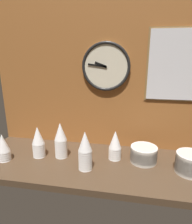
{
  "coord_description": "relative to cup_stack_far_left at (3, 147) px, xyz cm",
  "views": [
    {
      "loc": [
        17.87,
        -110.64,
        66.46
      ],
      "look_at": [
        -3.1,
        4.0,
        31.54
      ],
      "focal_mm": 32.0,
      "sensor_mm": 36.0,
      "label": 1
    }
  ],
  "objects": [
    {
      "name": "ground_plane",
      "position": [
        60.57,
        8.7,
        -10.92
      ],
      "size": [
        160.0,
        56.0,
        4.0
      ],
      "primitive_type": "cube",
      "color": "#4C3826"
    },
    {
      "name": "wall_tiled_back",
      "position": [
        60.57,
        35.2,
        43.58
      ],
      "size": [
        160.0,
        3.0,
        105.0
      ],
      "color": "#A3602D",
      "rests_on": "ground_plane"
    },
    {
      "name": "cup_stack_far_left",
      "position": [
        0.0,
        0.0,
        0.0
      ],
      "size": [
        8.15,
        8.15,
        17.84
      ],
      "color": "white",
      "rests_on": "ground_plane"
    },
    {
      "name": "cup_stack_left",
      "position": [
        19.74,
        8.96,
        1.47
      ],
      "size": [
        8.15,
        8.15,
        20.78
      ],
      "color": "white",
      "rests_on": "ground_plane"
    },
    {
      "name": "cup_stack_center",
      "position": [
        53.46,
        -0.48,
        2.95
      ],
      "size": [
        8.15,
        8.15,
        23.73
      ],
      "color": "white",
      "rests_on": "ground_plane"
    },
    {
      "name": "cup_stack_center_right",
      "position": [
        69.54,
        14.46,
        0.74
      ],
      "size": [
        8.15,
        8.15,
        19.31
      ],
      "color": "white",
      "rests_on": "ground_plane"
    },
    {
      "name": "cup_stack_center_left",
      "position": [
        34.47,
        10.86,
        2.95
      ],
      "size": [
        8.15,
        8.15,
        23.73
      ],
      "color": "white",
      "rests_on": "ground_plane"
    },
    {
      "name": "bowl_stack_far_right",
      "position": [
        113.41,
        6.67,
        -2.78
      ],
      "size": [
        16.55,
        16.55,
        11.79
      ],
      "color": "beige",
      "rests_on": "ground_plane"
    },
    {
      "name": "bowl_stack_right",
      "position": [
        87.69,
        14.07,
        -3.57
      ],
      "size": [
        16.55,
        16.55,
        10.2
      ],
      "color": "beige",
      "rests_on": "ground_plane"
    },
    {
      "name": "wall_clock",
      "position": [
        60.88,
        32.16,
        48.43
      ],
      "size": [
        32.4,
        2.7,
        32.4
      ],
      "color": "beige"
    },
    {
      "name": "menu_board",
      "position": [
        105.49,
        33.05,
        49.64
      ],
      "size": [
        37.65,
        1.32,
        46.0
      ],
      "color": "olive"
    }
  ]
}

